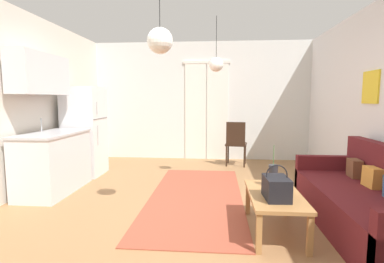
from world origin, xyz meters
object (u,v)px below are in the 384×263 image
(refrigerator, at_px, (85,131))
(coffee_table, at_px, (275,198))
(pendant_lamp_near, at_px, (160,41))
(couch, at_px, (372,206))
(bamboo_vase, at_px, (273,176))
(handbag, at_px, (276,188))
(pendant_lamp_far, at_px, (216,64))
(accent_chair, at_px, (236,142))

(refrigerator, bearing_deg, coffee_table, -34.99)
(refrigerator, height_order, pendant_lamp_near, pendant_lamp_near)
(couch, relative_size, bamboo_vase, 4.51)
(handbag, xyz_separation_m, pendant_lamp_near, (-1.16, 0.23, 1.44))
(pendant_lamp_far, bearing_deg, pendant_lamp_near, -109.30)
(refrigerator, bearing_deg, handbag, -37.33)
(coffee_table, height_order, pendant_lamp_near, pendant_lamp_near)
(handbag, bearing_deg, refrigerator, 142.67)
(pendant_lamp_near, bearing_deg, bamboo_vase, 8.08)
(coffee_table, xyz_separation_m, handbag, (-0.02, -0.17, 0.16))
(refrigerator, xyz_separation_m, pendant_lamp_near, (1.78, -2.01, 1.17))
(accent_chair, distance_m, pendant_lamp_far, 1.95)
(coffee_table, distance_m, bamboo_vase, 0.30)
(refrigerator, distance_m, pendant_lamp_far, 2.63)
(handbag, relative_size, accent_chair, 0.37)
(accent_chair, distance_m, pendant_lamp_near, 3.41)
(bamboo_vase, relative_size, handbag, 1.37)
(bamboo_vase, relative_size, pendant_lamp_far, 0.55)
(bamboo_vase, distance_m, accent_chair, 2.76)
(couch, bearing_deg, coffee_table, -175.49)
(bamboo_vase, xyz_separation_m, handbag, (-0.04, -0.41, -0.01))
(accent_chair, bearing_deg, pendant_lamp_far, 80.60)
(coffee_table, xyz_separation_m, refrigerator, (-2.97, 2.08, 0.44))
(bamboo_vase, height_order, pendant_lamp_near, pendant_lamp_near)
(couch, relative_size, pendant_lamp_far, 2.46)
(bamboo_vase, xyz_separation_m, pendant_lamp_far, (-0.64, 1.46, 1.37))
(pendant_lamp_near, bearing_deg, handbag, -11.36)
(couch, distance_m, handbag, 1.07)
(bamboo_vase, relative_size, pendant_lamp_near, 0.57)
(couch, bearing_deg, bamboo_vase, 170.80)
(refrigerator, xyz_separation_m, pendant_lamp_far, (2.35, -0.38, 1.11))
(couch, height_order, coffee_table, couch)
(handbag, distance_m, refrigerator, 3.71)
(bamboo_vase, bearing_deg, couch, -9.20)
(couch, distance_m, coffee_table, 1.00)
(accent_chair, bearing_deg, handbag, 101.56)
(coffee_table, bearing_deg, bamboo_vase, 84.43)
(coffee_table, bearing_deg, pendant_lamp_near, 176.89)
(handbag, xyz_separation_m, refrigerator, (-2.94, 2.25, 0.27))
(refrigerator, height_order, pendant_lamp_far, pendant_lamp_far)
(coffee_table, bearing_deg, refrigerator, 145.01)
(couch, distance_m, pendant_lamp_near, 2.76)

